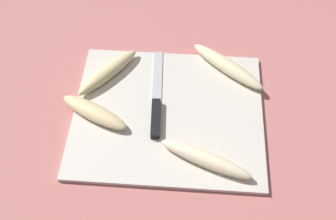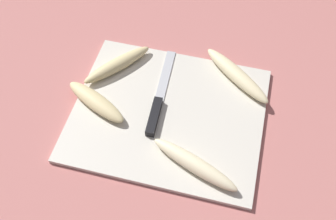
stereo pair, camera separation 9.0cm
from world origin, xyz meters
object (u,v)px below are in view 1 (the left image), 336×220
Objects in this scene: knife at (156,108)px; banana_ripe_center at (94,112)px; banana_cream_curved at (227,66)px; banana_bright_far at (206,159)px; banana_mellow_near at (108,72)px.

banana_ripe_center is (-0.14, -0.03, 0.01)m from knife.
banana_bright_far reaches higher than banana_cream_curved.
banana_cream_curved is at bearing 27.58° from banana_ripe_center.
banana_mellow_near is (-0.13, 0.09, 0.01)m from knife.
banana_mellow_near is at bearing 137.66° from banana_bright_far.
banana_cream_curved is (0.16, 0.13, 0.01)m from knife.
banana_bright_far is at bearing -50.86° from knife.
banana_mellow_near is 0.29m from banana_cream_curved.
banana_ripe_center is (-0.01, -0.12, -0.00)m from banana_mellow_near.
banana_mellow_near is 0.98× the size of banana_ripe_center.
knife is 1.53× the size of banana_mellow_near.
banana_bright_far is (0.24, -0.22, 0.00)m from banana_mellow_near.
banana_mellow_near and banana_cream_curved have the same top height.
banana_mellow_near is 0.12m from banana_ripe_center.
banana_cream_curved is (0.29, 0.04, 0.00)m from banana_mellow_near.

